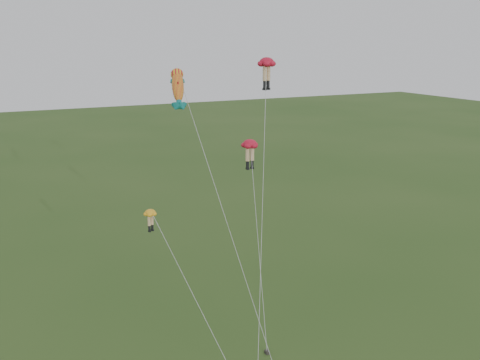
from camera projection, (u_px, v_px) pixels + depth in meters
name	position (u px, v px, depth m)	size (l,w,h in m)	color
ground	(242.00, 357.00, 36.85)	(300.00, 300.00, 0.00)	#2D4D1B
legs_kite_red_high	(267.00, 68.00, 42.68)	(7.81, 12.66, 19.88)	red
legs_kite_red_mid	(250.00, 149.00, 40.17)	(2.73, 7.33, 13.98)	red
legs_kite_yellow	(154.00, 222.00, 37.10)	(3.65, 8.62, 9.78)	yellow
fish_kite	(178.00, 87.00, 35.60)	(4.59, 8.58, 19.62)	yellow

